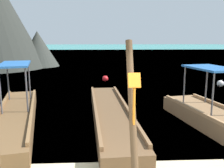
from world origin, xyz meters
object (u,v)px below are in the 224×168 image
(longtail_boat_yellow_ribbon, at_px, (221,120))
(mooring_buoy_near, at_px, (220,84))
(longtail_boat_blue_ribbon, at_px, (16,116))
(longtail_boat_orange_ribbon, at_px, (111,115))
(mooring_buoy_far, at_px, (105,79))

(longtail_boat_yellow_ribbon, xyz_separation_m, mooring_buoy_near, (3.24, 6.50, -0.12))
(longtail_boat_blue_ribbon, distance_m, longtail_boat_yellow_ribbon, 6.19)
(longtail_boat_orange_ribbon, distance_m, mooring_buoy_near, 8.59)
(longtail_boat_blue_ribbon, height_order, longtail_boat_orange_ribbon, longtail_boat_orange_ribbon)
(longtail_boat_orange_ribbon, xyz_separation_m, mooring_buoy_near, (6.44, 5.68, -0.07))
(longtail_boat_yellow_ribbon, distance_m, mooring_buoy_far, 9.13)
(longtail_boat_blue_ribbon, height_order, longtail_boat_yellow_ribbon, longtail_boat_blue_ribbon)
(longtail_boat_blue_ribbon, xyz_separation_m, longtail_boat_orange_ribbon, (2.95, 0.09, -0.04))
(longtail_boat_blue_ribbon, xyz_separation_m, mooring_buoy_far, (2.94, 7.82, -0.12))
(longtail_boat_blue_ribbon, distance_m, mooring_buoy_far, 8.35)
(longtail_boat_orange_ribbon, height_order, mooring_buoy_far, longtail_boat_orange_ribbon)
(longtail_boat_blue_ribbon, relative_size, mooring_buoy_near, 16.70)
(longtail_boat_yellow_ribbon, bearing_deg, longtail_boat_blue_ribbon, 173.28)
(longtail_boat_orange_ribbon, bearing_deg, longtail_boat_blue_ribbon, -178.20)
(mooring_buoy_near, bearing_deg, mooring_buoy_far, 162.42)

